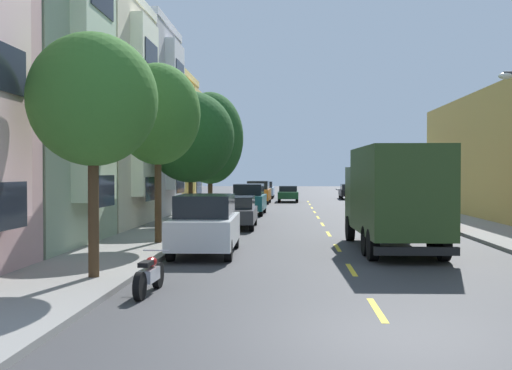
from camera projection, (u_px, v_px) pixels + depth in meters
The scene contains 23 objects.
ground_plane at pixel (316, 214), 40.10m from camera, with size 160.00×160.00×0.00m, color #38383A.
sidewalk_left at pixel (201, 215), 38.47m from camera, with size 3.20×120.00×0.14m, color gray.
sidewalk_right at pixel (436, 215), 37.72m from camera, with size 3.20×120.00×0.14m, color gray.
lane_centerline_dashes at pixel (320, 221), 34.60m from camera, with size 0.14×47.20×0.01m.
townhouse_third_cream at pixel (17, 117), 29.76m from camera, with size 12.64×7.50×10.94m.
townhouse_fourth_dove_grey at pixel (79, 124), 37.43m from camera, with size 11.82×7.50×11.49m.
townhouse_fifth_mustard at pixel (117, 145), 45.13m from camera, with size 11.58×7.50×9.63m.
street_tree_nearest at pixel (93, 100), 15.05m from camera, with size 3.10×3.10×5.87m.
street_tree_second at pixel (158, 114), 22.48m from camera, with size 3.05×3.05×6.43m.
street_tree_third at pixel (190, 137), 29.92m from camera, with size 4.19×4.19×6.38m.
street_tree_farthest at pixel (210, 138), 37.34m from camera, with size 3.96×3.96×7.29m.
delivery_box_truck at pixel (393, 193), 21.19m from camera, with size 2.59×7.69×3.48m.
parked_suv_orange at pixel (258, 192), 53.36m from camera, with size 2.07×4.85×1.93m.
parked_pickup_sky at pixel (264, 190), 64.41m from camera, with size 2.02×5.31×1.73m.
parked_sedan_red at pixel (424, 214), 28.75m from camera, with size 1.92×4.55×1.43m.
parked_wagon_charcoal at pixel (237, 211), 30.05m from camera, with size 1.87×4.72×1.50m.
parked_suv_white at pixel (206, 224), 20.36m from camera, with size 2.05×4.84×1.93m.
parked_wagon_silver at pixel (367, 196), 49.51m from camera, with size 1.86×4.72×1.50m.
parked_pickup_burgundy at pixel (382, 200), 41.40m from camera, with size 2.05×5.32×1.73m.
parked_wagon_black at pixel (349, 191), 62.31m from camera, with size 1.91×4.73×1.50m.
parked_suv_teal at pixel (249, 199), 39.52m from camera, with size 2.05×4.84×1.93m.
moving_forest_sedan at pixel (288, 193), 56.69m from camera, with size 1.80×4.50×1.43m.
parked_motorcycle at pixel (149, 275), 13.73m from camera, with size 0.62×2.05×0.90m.
Camera 1 is at (-1.70, -10.20, 2.66)m, focal length 44.14 mm.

